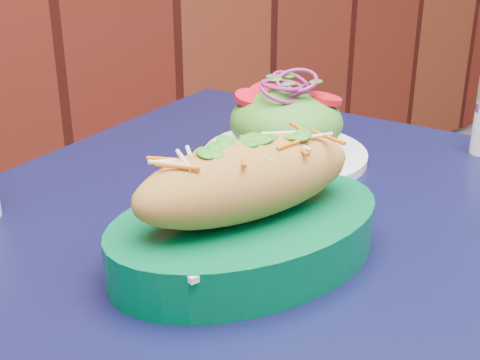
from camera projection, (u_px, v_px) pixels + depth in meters
cafe_table at (298, 298)px, 0.76m from camera, size 1.03×1.03×0.75m
banh_mi_basket at (246, 213)px, 0.64m from camera, size 0.30×0.20×0.13m
salad_plate at (286, 128)px, 0.89m from camera, size 0.22×0.22×0.12m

